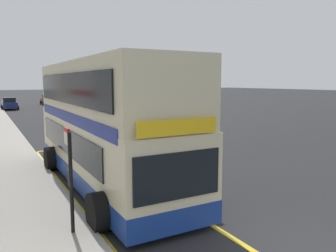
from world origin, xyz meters
TOP-DOWN VIEW (x-y plane):
  - ground_plane at (0.00, 32.00)m, footprint 260.00×260.00m
  - double_decker_bus at (-2.46, 7.71)m, footprint 3.28×10.50m
  - bus_bay_markings at (-2.56, 7.92)m, footprint 2.88×14.02m
  - bus_stop_sign at (-4.53, 3.99)m, footprint 0.09×0.51m
  - parked_car_maroon_distant at (2.97, 52.66)m, footprint 2.09×4.20m
  - parked_car_silver_far at (4.84, 44.57)m, footprint 2.09×4.20m
  - parked_car_maroon_kerbside at (4.76, 31.33)m, footprint 2.09×4.20m
  - parked_car_navy_behind at (-3.16, 45.52)m, footprint 2.09×4.20m

SIDE VIEW (x-z plane):
  - ground_plane at x=0.00m, z-range 0.00..0.00m
  - bus_bay_markings at x=-2.56m, z-range 0.00..0.01m
  - parked_car_maroon_distant at x=2.97m, z-range -0.01..1.61m
  - parked_car_silver_far at x=4.84m, z-range -0.01..1.61m
  - parked_car_maroon_kerbside at x=4.76m, z-range -0.01..1.61m
  - parked_car_navy_behind at x=-3.16m, z-range -0.01..1.61m
  - bus_stop_sign at x=-4.53m, z-range 0.39..2.88m
  - double_decker_bus at x=-2.46m, z-range -0.14..4.26m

